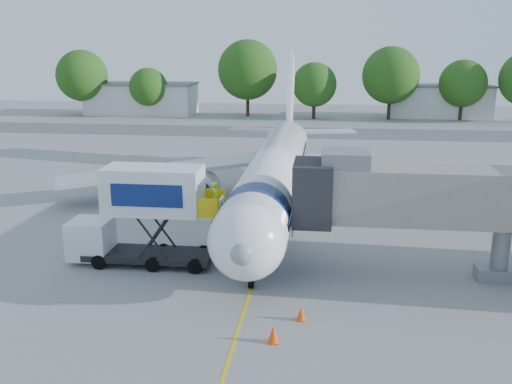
# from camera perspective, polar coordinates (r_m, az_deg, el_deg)

# --- Properties ---
(ground) EXTENTS (160.00, 160.00, 0.00)m
(ground) POSITION_cam_1_polar(r_m,az_deg,el_deg) (37.71, 1.38, -3.67)
(ground) COLOR #959592
(ground) RESTS_ON ground
(guidance_line) EXTENTS (0.15, 70.00, 0.01)m
(guidance_line) POSITION_cam_1_polar(r_m,az_deg,el_deg) (37.71, 1.38, -3.66)
(guidance_line) COLOR yellow
(guidance_line) RESTS_ON ground
(taxiway_strip) EXTENTS (120.00, 10.00, 0.01)m
(taxiway_strip) POSITION_cam_1_polar(r_m,az_deg,el_deg) (78.61, 4.38, 5.95)
(taxiway_strip) COLOR #59595B
(taxiway_strip) RESTS_ON ground
(aircraft) EXTENTS (34.17, 37.73, 11.35)m
(aircraft) POSITION_cam_1_polar(r_m,az_deg,el_deg) (40.89, 1.97, 2.07)
(aircraft) COLOR white
(aircraft) RESTS_ON ground
(jet_bridge) EXTENTS (13.90, 3.20, 6.60)m
(jet_bridge) POSITION_cam_1_polar(r_m,az_deg,el_deg) (29.96, 15.48, -0.41)
(jet_bridge) COLOR gray
(jet_bridge) RESTS_ON ground
(catering_hiloader) EXTENTS (8.50, 2.44, 5.50)m
(catering_hiloader) POSITION_cam_1_polar(r_m,az_deg,el_deg) (31.57, -11.26, -2.38)
(catering_hiloader) COLOR black
(catering_hiloader) RESTS_ON ground
(ground_tug) EXTENTS (4.00, 2.93, 1.44)m
(ground_tug) POSITION_cam_1_polar(r_m,az_deg,el_deg) (21.26, -11.71, -17.16)
(ground_tug) COLOR silver
(ground_tug) RESTS_ON ground
(safety_cone_a) EXTENTS (0.43, 0.43, 0.68)m
(safety_cone_a) POSITION_cam_1_polar(r_m,az_deg,el_deg) (25.73, 4.55, -12.01)
(safety_cone_a) COLOR #F24C0C
(safety_cone_a) RESTS_ON ground
(safety_cone_b) EXTENTS (0.48, 0.48, 0.76)m
(safety_cone_b) POSITION_cam_1_polar(r_m,az_deg,el_deg) (23.94, 1.74, -14.05)
(safety_cone_b) COLOR #F24C0C
(safety_cone_b) RESTS_ON ground
(outbuilding_left) EXTENTS (18.40, 8.40, 5.30)m
(outbuilding_left) POSITION_cam_1_polar(r_m,az_deg,el_deg) (101.08, -11.36, 9.16)
(outbuilding_left) COLOR silver
(outbuilding_left) RESTS_ON ground
(outbuilding_right) EXTENTS (16.40, 7.40, 5.30)m
(outbuilding_right) POSITION_cam_1_polar(r_m,az_deg,el_deg) (99.82, 17.83, 8.69)
(outbuilding_right) COLOR silver
(outbuilding_right) RESTS_ON ground
(tree_a) EXTENTS (8.50, 8.50, 10.84)m
(tree_a) POSITION_cam_1_polar(r_m,az_deg,el_deg) (101.34, -17.01, 11.05)
(tree_a) COLOR #382314
(tree_a) RESTS_ON ground
(tree_b) EXTENTS (6.27, 6.27, 7.99)m
(tree_b) POSITION_cam_1_polar(r_m,az_deg,el_deg) (97.09, -10.72, 10.27)
(tree_b) COLOR #382314
(tree_b) RESTS_ON ground
(tree_c) EXTENTS (9.81, 9.81, 12.51)m
(tree_c) POSITION_cam_1_polar(r_m,az_deg,el_deg) (95.88, -0.85, 12.11)
(tree_c) COLOR #382314
(tree_c) RESTS_ON ground
(tree_d) EXTENTS (7.05, 7.05, 8.99)m
(tree_d) POSITION_cam_1_polar(r_m,az_deg,el_deg) (92.74, 5.86, 10.63)
(tree_d) COLOR #382314
(tree_d) RESTS_ON ground
(tree_e) EXTENTS (8.99, 8.99, 11.46)m
(tree_e) POSITION_cam_1_polar(r_m,az_deg,el_deg) (93.95, 13.34, 11.29)
(tree_e) COLOR #382314
(tree_e) RESTS_ON ground
(tree_f) EXTENTS (7.39, 7.39, 9.42)m
(tree_f) POSITION_cam_1_polar(r_m,az_deg,el_deg) (96.77, 19.98, 10.16)
(tree_f) COLOR #382314
(tree_f) RESTS_ON ground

